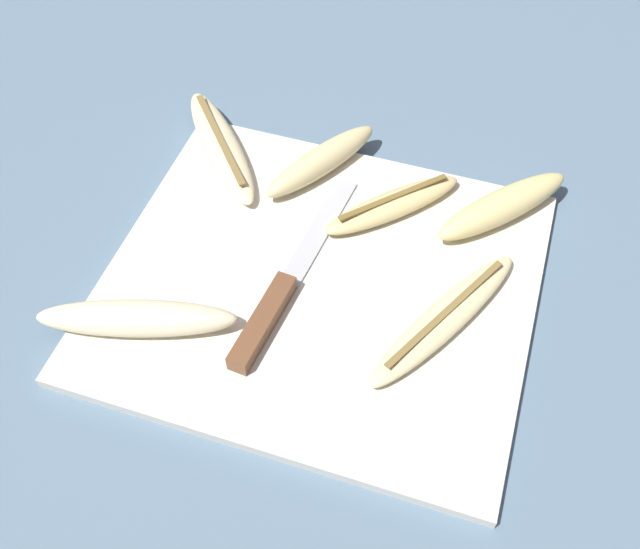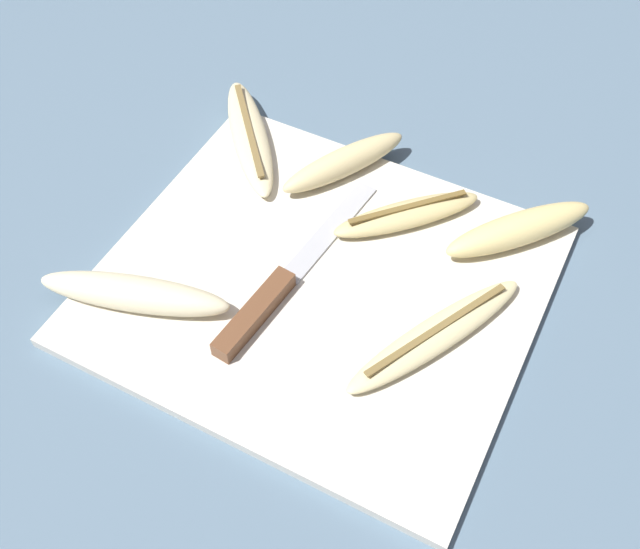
% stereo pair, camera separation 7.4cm
% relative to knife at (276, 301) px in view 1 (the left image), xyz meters
% --- Properties ---
extents(ground_plane, '(4.00, 4.00, 0.00)m').
position_rel_knife_xyz_m(ground_plane, '(0.03, 0.04, -0.02)').
color(ground_plane, slate).
extents(cutting_board, '(0.42, 0.38, 0.01)m').
position_rel_knife_xyz_m(cutting_board, '(0.03, 0.04, -0.01)').
color(cutting_board, silver).
rests_on(cutting_board, ground_plane).
extents(knife, '(0.05, 0.27, 0.02)m').
position_rel_knife_xyz_m(knife, '(0.00, 0.00, 0.00)').
color(knife, brown).
rests_on(knife, cutting_board).
extents(banana_bright_far, '(0.19, 0.09, 0.03)m').
position_rel_knife_xyz_m(banana_bright_far, '(-0.11, -0.06, 0.01)').
color(banana_bright_far, beige).
rests_on(banana_bright_far, cutting_board).
extents(banana_spotted_left, '(0.14, 0.14, 0.02)m').
position_rel_knife_xyz_m(banana_spotted_left, '(0.08, 0.16, 0.00)').
color(banana_spotted_left, '#DBC684').
rests_on(banana_spotted_left, cutting_board).
extents(banana_cream_curved, '(0.16, 0.18, 0.02)m').
position_rel_knife_xyz_m(banana_cream_curved, '(-0.13, 0.18, 0.00)').
color(banana_cream_curved, beige).
rests_on(banana_cream_curved, cutting_board).
extents(banana_golden_short, '(0.14, 0.15, 0.03)m').
position_rel_knife_xyz_m(banana_golden_short, '(0.19, 0.19, 0.01)').
color(banana_golden_short, '#EDD689').
rests_on(banana_golden_short, cutting_board).
extents(banana_soft_right, '(0.13, 0.20, 0.02)m').
position_rel_knife_xyz_m(banana_soft_right, '(0.16, 0.03, 0.00)').
color(banana_soft_right, beige).
rests_on(banana_soft_right, cutting_board).
extents(banana_ripe_center, '(0.11, 0.16, 0.03)m').
position_rel_knife_xyz_m(banana_ripe_center, '(-0.02, 0.19, 0.01)').
color(banana_ripe_center, beige).
rests_on(banana_ripe_center, cutting_board).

